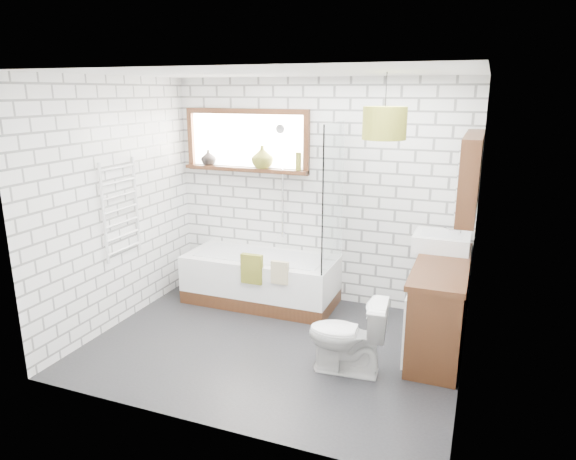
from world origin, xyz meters
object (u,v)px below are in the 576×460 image
at_px(pendant, 385,123).
at_px(vanity, 440,305).
at_px(toilet, 347,335).
at_px(basin, 442,241).
at_px(bathtub, 261,279).

bearing_deg(pendant, vanity, 37.45).
relative_size(vanity, pendant, 4.08).
bearing_deg(toilet, basin, 146.97).
height_order(vanity, toilet, vanity).
bearing_deg(pendant, bathtub, 152.37).
relative_size(basin, pendant, 1.48).
height_order(bathtub, toilet, toilet).
xyz_separation_m(bathtub, pendant, (1.47, -0.77, 1.82)).
height_order(bathtub, basin, basin).
relative_size(bathtub, toilet, 2.52).
bearing_deg(basin, bathtub, -178.47).
bearing_deg(bathtub, pendant, -27.63).
distance_m(basin, pendant, 1.51).
xyz_separation_m(vanity, pendant, (-0.53, -0.40, 1.68)).
xyz_separation_m(basin, toilet, (-0.63, -1.18, -0.58)).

